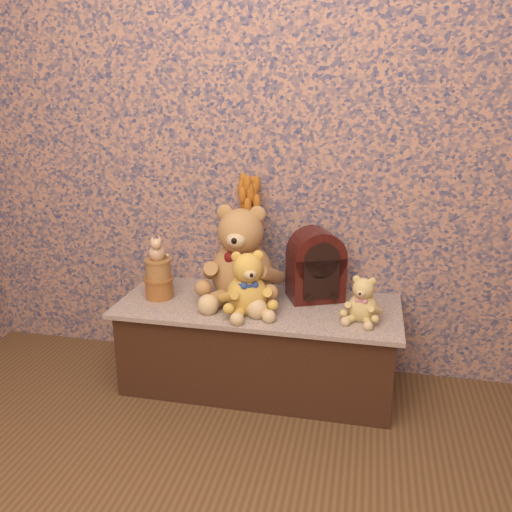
{
  "coord_description": "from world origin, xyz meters",
  "views": [
    {
      "loc": [
        0.45,
        -0.89,
        1.32
      ],
      "look_at": [
        0.0,
        1.2,
        0.65
      ],
      "focal_mm": 36.92,
      "sensor_mm": 36.0,
      "label": 1
    }
  ],
  "objects": [
    {
      "name": "teddy_small",
      "position": [
        0.46,
        1.17,
        0.51
      ],
      "size": [
        0.21,
        0.23,
        0.21
      ],
      "primitive_type": null,
      "rotation": [
        0.0,
        0.0,
        -0.24
      ],
      "color": "tan",
      "rests_on": "display_shelf"
    },
    {
      "name": "teddy_medium",
      "position": [
        -0.03,
        1.15,
        0.55
      ],
      "size": [
        0.33,
        0.35,
        0.3
      ],
      "primitive_type": null,
      "rotation": [
        0.0,
        0.0,
        0.42
      ],
      "color": "gold",
      "rests_on": "display_shelf"
    },
    {
      "name": "biscuit_tin_lower",
      "position": [
        -0.46,
        1.23,
        0.45
      ],
      "size": [
        0.13,
        0.13,
        0.09
      ],
      "primitive_type": "cylinder",
      "rotation": [
        0.0,
        0.0,
        -0.05
      ],
      "color": "#AD8C32",
      "rests_on": "display_shelf"
    },
    {
      "name": "display_shelf",
      "position": [
        0.0,
        1.25,
        0.2
      ],
      "size": [
        1.25,
        0.53,
        0.41
      ],
      "primitive_type": "cube",
      "color": "#3C547B",
      "rests_on": "ground"
    },
    {
      "name": "ceramic_vase",
      "position": [
        -0.09,
        1.39,
        0.51
      ],
      "size": [
        0.16,
        0.16,
        0.22
      ],
      "primitive_type": "cylinder",
      "rotation": [
        0.0,
        0.0,
        -0.3
      ],
      "color": "tan",
      "rests_on": "display_shelf"
    },
    {
      "name": "biscuit_tin_upper",
      "position": [
        -0.46,
        1.23,
        0.54
      ],
      "size": [
        0.14,
        0.14,
        0.09
      ],
      "primitive_type": "cylinder",
      "rotation": [
        0.0,
        0.0,
        -0.26
      ],
      "color": "tan",
      "rests_on": "biscuit_tin_lower"
    },
    {
      "name": "teddy_large",
      "position": [
        -0.09,
        1.3,
        0.64
      ],
      "size": [
        0.38,
        0.45,
        0.47
      ],
      "primitive_type": null,
      "rotation": [
        0.0,
        0.0,
        0.01
      ],
      "color": "#AE7143",
      "rests_on": "display_shelf"
    },
    {
      "name": "cathedral_radio",
      "position": [
        0.24,
        1.37,
        0.57
      ],
      "size": [
        0.29,
        0.25,
        0.33
      ],
      "primitive_type": null,
      "rotation": [
        0.0,
        0.0,
        0.41
      ],
      "color": "#320D09",
      "rests_on": "display_shelf"
    },
    {
      "name": "cat_figurine",
      "position": [
        -0.46,
        1.23,
        0.65
      ],
      "size": [
        0.11,
        0.12,
        0.12
      ],
      "primitive_type": null,
      "rotation": [
        0.0,
        0.0,
        0.32
      ],
      "color": "silver",
      "rests_on": "biscuit_tin_upper"
    },
    {
      "name": "dried_stalks",
      "position": [
        -0.09,
        1.39,
        0.81
      ],
      "size": [
        0.26,
        0.26,
        0.38
      ],
      "primitive_type": null,
      "rotation": [
        0.0,
        0.0,
        -0.34
      ],
      "color": "#B7621D",
      "rests_on": "ceramic_vase"
    }
  ]
}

